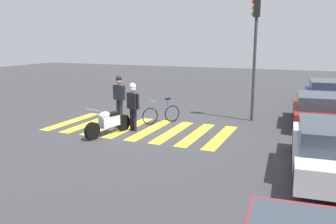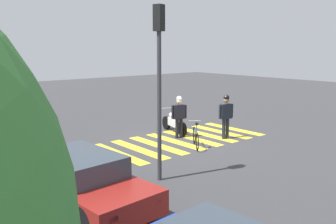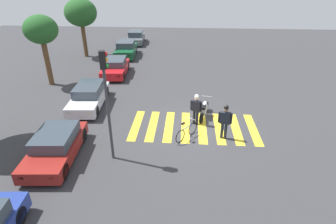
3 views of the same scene
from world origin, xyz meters
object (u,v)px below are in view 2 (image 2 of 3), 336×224
at_px(police_motorcycle, 174,123).
at_px(officer_by_motorcycle, 226,113).
at_px(leaning_bicycle, 196,137).
at_px(traffic_light_pole, 159,67).
at_px(car_maroon_wagon, 81,181).
at_px(officer_on_foot, 179,114).

relative_size(police_motorcycle, officer_by_motorcycle, 1.13).
bearing_deg(leaning_bicycle, traffic_light_pole, 119.98).
bearing_deg(car_maroon_wagon, traffic_light_pole, -86.71).
xyz_separation_m(police_motorcycle, traffic_light_pole, (-4.26, 4.23, 2.78)).
bearing_deg(traffic_light_pole, leaning_bicycle, -60.02).
distance_m(officer_on_foot, officer_by_motorcycle, 1.93).
xyz_separation_m(police_motorcycle, leaning_bicycle, (-2.38, 0.98, -0.07)).
height_order(leaning_bicycle, car_maroon_wagon, car_maroon_wagon).
relative_size(leaning_bicycle, traffic_light_pole, 0.28).
relative_size(officer_on_foot, officer_by_motorcycle, 0.96).
height_order(leaning_bicycle, officer_by_motorcycle, officer_by_motorcycle).
distance_m(officer_by_motorcycle, car_maroon_wagon, 7.95).
bearing_deg(traffic_light_pole, police_motorcycle, -44.81).
xyz_separation_m(leaning_bicycle, officer_on_foot, (1.49, -0.48, 0.65)).
xyz_separation_m(officer_on_foot, traffic_light_pole, (-3.37, 3.73, 2.20)).
bearing_deg(officer_on_foot, leaning_bicycle, 162.26).
bearing_deg(traffic_light_pole, officer_by_motorcycle, -68.48).
relative_size(officer_by_motorcycle, traffic_light_pole, 0.38).
height_order(police_motorcycle, leaning_bicycle, police_motorcycle).
distance_m(police_motorcycle, officer_by_motorcycle, 2.49).
bearing_deg(police_motorcycle, traffic_light_pole, 135.19).
xyz_separation_m(police_motorcycle, car_maroon_wagon, (-4.41, 6.76, 0.16)).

